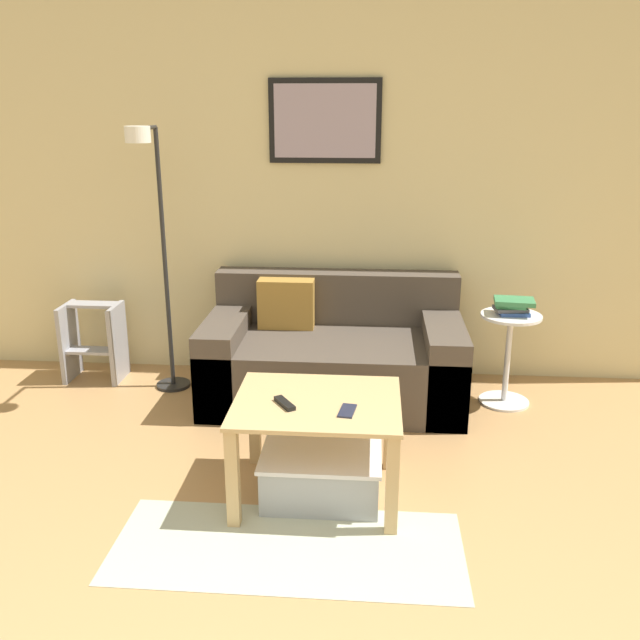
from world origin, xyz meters
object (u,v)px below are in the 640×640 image
object	(u,v)px
side_table	(508,350)
book_stack	(512,306)
couch	(333,356)
remote_control	(285,403)
coffee_table	(317,421)
cell_phone	(347,411)
storage_bin	(321,474)
floor_lamp	(156,239)
step_stool	(93,340)

from	to	relation	value
side_table	book_stack	bearing A→B (deg)	64.21
couch	remote_control	distance (m)	1.27
coffee_table	side_table	world-z (taller)	side_table
side_table	cell_phone	size ratio (longest dim) A/B	4.18
storage_bin	book_stack	world-z (taller)	book_stack
coffee_table	remote_control	xyz separation A→B (m)	(-0.14, -0.06, 0.11)
coffee_table	floor_lamp	xyz separation A→B (m)	(-1.07, 1.10, 0.64)
step_stool	side_table	bearing A→B (deg)	-3.78
book_stack	cell_phone	xyz separation A→B (m)	(-0.95, -1.27, -0.14)
couch	book_stack	bearing A→B (deg)	-0.79
floor_lamp	remote_control	distance (m)	1.58
coffee_table	cell_phone	world-z (taller)	cell_phone
floor_lamp	cell_phone	world-z (taller)	floor_lamp
remote_control	cell_phone	xyz separation A→B (m)	(0.29, -0.04, -0.01)
floor_lamp	side_table	distance (m)	2.27
couch	storage_bin	world-z (taller)	couch
coffee_table	remote_control	distance (m)	0.19
couch	coffee_table	size ratio (longest dim) A/B	2.06
storage_bin	step_stool	distance (m)	2.15
cell_phone	step_stool	size ratio (longest dim) A/B	0.27
step_stool	storage_bin	bearing A→B (deg)	-39.20
side_table	step_stool	xyz separation A→B (m)	(-2.73, 0.18, -0.07)
floor_lamp	book_stack	world-z (taller)	floor_lamp
coffee_table	step_stool	world-z (taller)	step_stool
cell_phone	step_stool	xyz separation A→B (m)	(-1.79, 1.44, -0.22)
storage_bin	step_stool	world-z (taller)	step_stool
step_stool	book_stack	bearing A→B (deg)	-3.64
coffee_table	floor_lamp	size ratio (longest dim) A/B	0.46
side_table	cell_phone	distance (m)	1.58
book_stack	side_table	bearing A→B (deg)	-115.79
storage_bin	coffee_table	bearing A→B (deg)	134.33
step_stool	coffee_table	bearing A→B (deg)	-39.10
floor_lamp	remote_control	size ratio (longest dim) A/B	11.29
coffee_table	cell_phone	distance (m)	0.21
book_stack	remote_control	distance (m)	1.75
storage_bin	cell_phone	world-z (taller)	cell_phone
cell_phone	storage_bin	bearing A→B (deg)	153.38
storage_bin	side_table	bearing A→B (deg)	47.64
storage_bin	floor_lamp	world-z (taller)	floor_lamp
side_table	book_stack	xyz separation A→B (m)	(0.00, 0.01, 0.29)
remote_control	step_stool	world-z (taller)	step_stool
couch	coffee_table	xyz separation A→B (m)	(-0.00, -1.17, 0.12)
couch	book_stack	distance (m)	1.15
floor_lamp	cell_phone	xyz separation A→B (m)	(1.22, -1.20, -0.53)
floor_lamp	side_table	xyz separation A→B (m)	(2.17, 0.06, -0.68)
storage_bin	remote_control	xyz separation A→B (m)	(-0.17, -0.04, 0.38)
book_stack	remote_control	bearing A→B (deg)	-135.40
coffee_table	step_stool	xyz separation A→B (m)	(-1.64, 1.33, -0.11)
side_table	coffee_table	bearing A→B (deg)	-133.50
coffee_table	floor_lamp	distance (m)	1.66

